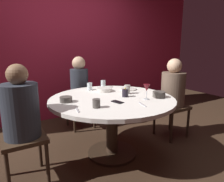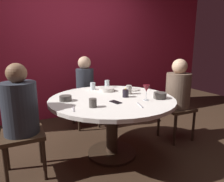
# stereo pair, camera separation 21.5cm
# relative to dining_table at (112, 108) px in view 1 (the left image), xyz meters

# --- Properties ---
(ground_plane) EXTENTS (8.00, 8.00, 0.00)m
(ground_plane) POSITION_rel_dining_table_xyz_m (0.00, 0.00, -0.59)
(ground_plane) COLOR #382619
(back_wall) EXTENTS (6.00, 0.10, 2.60)m
(back_wall) POSITION_rel_dining_table_xyz_m (0.00, 1.69, 0.71)
(back_wall) COLOR maroon
(back_wall) RESTS_ON ground
(dining_table) EXTENTS (1.46, 1.46, 0.72)m
(dining_table) POSITION_rel_dining_table_xyz_m (0.00, 0.00, 0.00)
(dining_table) COLOR white
(dining_table) RESTS_ON ground
(seated_diner_left) EXTENTS (0.40, 0.40, 1.16)m
(seated_diner_left) POSITION_rel_dining_table_xyz_m (-0.99, 0.00, 0.13)
(seated_diner_left) COLOR #3F2D1E
(seated_diner_left) RESTS_ON ground
(seated_diner_back) EXTENTS (0.40, 0.40, 1.16)m
(seated_diner_back) POSITION_rel_dining_table_xyz_m (0.00, 1.02, 0.13)
(seated_diner_back) COLOR #3F2D1E
(seated_diner_back) RESTS_ON ground
(seated_diner_right) EXTENTS (0.40, 0.40, 1.15)m
(seated_diner_right) POSITION_rel_dining_table_xyz_m (1.02, 0.00, 0.12)
(seated_diner_right) COLOR #3F2D1E
(seated_diner_right) RESTS_ON ground
(candle_holder) EXTENTS (0.07, 0.07, 0.11)m
(candle_holder) POSITION_rel_dining_table_xyz_m (0.16, -0.04, 0.18)
(candle_holder) COLOR black
(candle_holder) RESTS_ON dining_table
(wine_glass) EXTENTS (0.08, 0.08, 0.18)m
(wine_glass) POSITION_rel_dining_table_xyz_m (0.29, -0.27, 0.26)
(wine_glass) COLOR silver
(wine_glass) RESTS_ON dining_table
(dinner_plate) EXTENTS (0.22, 0.22, 0.01)m
(dinner_plate) POSITION_rel_dining_table_xyz_m (0.43, 0.27, 0.14)
(dinner_plate) COLOR silver
(dinner_plate) RESTS_ON dining_table
(cell_phone) EXTENTS (0.10, 0.15, 0.01)m
(cell_phone) POSITION_rel_dining_table_xyz_m (-0.05, -0.20, 0.14)
(cell_phone) COLOR black
(cell_phone) RESTS_ON dining_table
(bowl_serving_large) EXTENTS (0.21, 0.21, 0.05)m
(bowl_serving_large) POSITION_rel_dining_table_xyz_m (0.09, 0.35, 0.15)
(bowl_serving_large) COLOR silver
(bowl_serving_large) RESTS_ON dining_table
(bowl_salad_center) EXTENTS (0.13, 0.13, 0.06)m
(bowl_salad_center) POSITION_rel_dining_table_xyz_m (-0.53, 0.09, 0.16)
(bowl_salad_center) COLOR #4C4742
(bowl_salad_center) RESTS_ON dining_table
(bowl_small_white) EXTENTS (0.15, 0.15, 0.07)m
(bowl_small_white) POSITION_rel_dining_table_xyz_m (0.49, -0.27, 0.17)
(bowl_small_white) COLOR #4C4742
(bowl_small_white) RESTS_ON dining_table
(cup_near_candle) EXTENTS (0.07, 0.07, 0.11)m
(cup_near_candle) POSITION_rel_dining_table_xyz_m (0.27, 0.08, 0.19)
(cup_near_candle) COLOR #B2ADA3
(cup_near_candle) RESTS_ON dining_table
(cup_by_left_diner) EXTENTS (0.07, 0.07, 0.10)m
(cup_by_left_diner) POSITION_rel_dining_table_xyz_m (-0.05, 0.52, 0.18)
(cup_by_left_diner) COLOR silver
(cup_by_left_diner) RESTS_ON dining_table
(cup_by_right_diner) EXTENTS (0.08, 0.08, 0.09)m
(cup_by_right_diner) POSITION_rel_dining_table_xyz_m (-0.34, -0.26, 0.18)
(cup_by_right_diner) COLOR #4C4742
(cup_by_right_diner) RESTS_ON dining_table
(cup_center_front) EXTENTS (0.07, 0.07, 0.11)m
(cup_center_front) POSITION_rel_dining_table_xyz_m (0.20, 0.59, 0.18)
(cup_center_front) COLOR silver
(cup_center_front) RESTS_ON dining_table
(fork_near_plate) EXTENTS (0.05, 0.18, 0.01)m
(fork_near_plate) POSITION_rel_dining_table_xyz_m (-0.53, -0.23, 0.13)
(fork_near_plate) COLOR #B7B7BC
(fork_near_plate) RESTS_ON dining_table
(knife_near_plate) EXTENTS (0.06, 0.18, 0.01)m
(knife_near_plate) POSITION_rel_dining_table_xyz_m (0.12, -0.41, 0.13)
(knife_near_plate) COLOR #B7B7BC
(knife_near_plate) RESTS_ON dining_table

